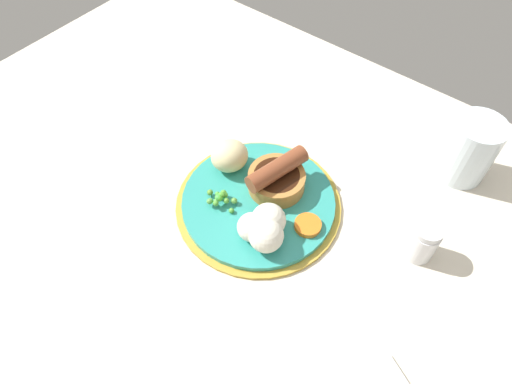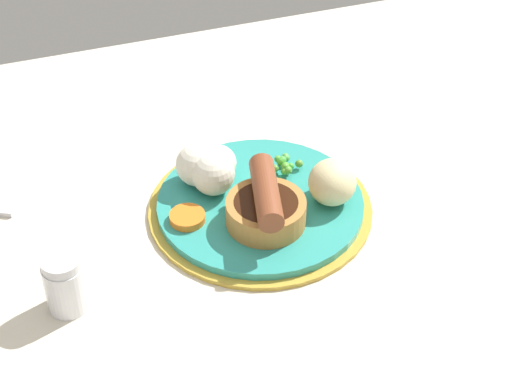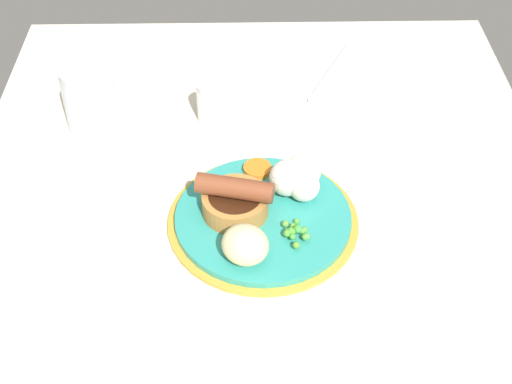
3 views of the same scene
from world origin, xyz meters
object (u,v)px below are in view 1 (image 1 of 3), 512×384
at_px(cauliflower_floret, 264,228).
at_px(potato_chunk_1, 230,156).
at_px(dinner_plate, 257,205).
at_px(pea_pile, 220,198).
at_px(sausage_pudding, 277,178).
at_px(salt_shaker, 423,241).
at_px(carrot_slice_1, 308,225).
at_px(drinking_glass, 470,150).

distance_m(cauliflower_floret, potato_chunk_1, 0.14).
xyz_separation_m(dinner_plate, pea_pile, (-0.04, -0.03, 0.02)).
bearing_deg(sausage_pudding, salt_shaker, 113.22).
xyz_separation_m(carrot_slice_1, drinking_glass, (0.12, 0.24, 0.03)).
xyz_separation_m(carrot_slice_1, salt_shaker, (0.14, 0.07, 0.01)).
xyz_separation_m(dinner_plate, salt_shaker, (0.22, 0.08, 0.03)).
bearing_deg(carrot_slice_1, pea_pile, -160.43).
height_order(dinner_plate, cauliflower_floret, cauliflower_floret).
relative_size(pea_pile, cauliflower_floret, 0.76).
bearing_deg(pea_pile, cauliflower_floret, -4.67).
bearing_deg(carrot_slice_1, drinking_glass, 62.94).
distance_m(dinner_plate, potato_chunk_1, 0.08).
relative_size(pea_pile, drinking_glass, 0.51).
bearing_deg(pea_pile, potato_chunk_1, 118.67).
bearing_deg(salt_shaker, potato_chunk_1, -170.47).
height_order(sausage_pudding, pea_pile, sausage_pudding).
bearing_deg(drinking_glass, dinner_plate, -129.51).
bearing_deg(cauliflower_floret, pea_pile, 175.33).
distance_m(dinner_plate, sausage_pudding, 0.05).
relative_size(dinner_plate, carrot_slice_1, 6.44).
height_order(dinner_plate, potato_chunk_1, potato_chunk_1).
height_order(pea_pile, carrot_slice_1, pea_pile).
xyz_separation_m(pea_pile, carrot_slice_1, (0.12, 0.04, -0.01)).
xyz_separation_m(drinking_glass, salt_shaker, (0.02, -0.17, -0.02)).
xyz_separation_m(cauliflower_floret, carrot_slice_1, (0.04, 0.05, -0.02)).
bearing_deg(carrot_slice_1, cauliflower_floret, -127.45).
bearing_deg(dinner_plate, drinking_glass, 50.49).
bearing_deg(sausage_pudding, cauliflower_floret, 38.87).
distance_m(pea_pile, cauliflower_floret, 0.09).
xyz_separation_m(potato_chunk_1, drinking_glass, (0.28, 0.22, 0.01)).
relative_size(dinner_plate, potato_chunk_1, 4.28).
relative_size(cauliflower_floret, drinking_glass, 0.67).
bearing_deg(potato_chunk_1, dinner_plate, -20.32).
height_order(sausage_pudding, carrot_slice_1, sausage_pudding).
bearing_deg(salt_shaker, carrot_slice_1, -154.09).
bearing_deg(salt_shaker, sausage_pudding, -170.15).
bearing_deg(dinner_plate, carrot_slice_1, 6.66).
relative_size(sausage_pudding, salt_shaker, 1.61).
bearing_deg(cauliflower_floret, carrot_slice_1, 52.55).
height_order(potato_chunk_1, drinking_glass, drinking_glass).
xyz_separation_m(sausage_pudding, cauliflower_floret, (0.04, -0.08, 0.00)).
bearing_deg(dinner_plate, sausage_pudding, 81.21).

